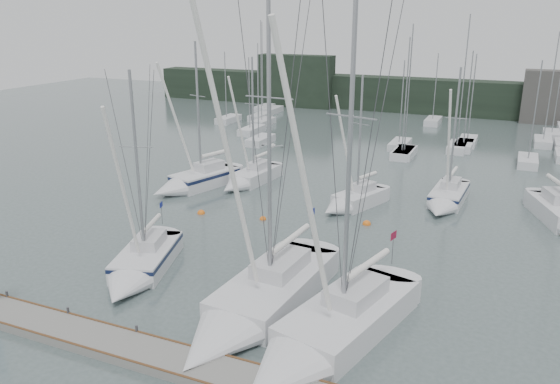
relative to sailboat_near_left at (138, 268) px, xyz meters
The scene contains 16 objects.
ground 5.87m from the sailboat_near_left, ahead, with size 160.00×160.00×0.00m, color #4A5A59.
dock 8.31m from the sailboat_near_left, 46.10° to the right, with size 24.00×2.00×0.40m, color slate.
far_treeline 61.32m from the sailboat_near_left, 84.61° to the left, with size 90.00×4.00×5.00m, color black.
far_building_left 60.81m from the sailboat_near_left, 103.57° to the left, with size 12.00×3.00×8.00m, color black.
mast_forest 44.49m from the sailboat_near_left, 79.03° to the left, with size 49.18×26.26×14.13m.
sailboat_near_left is the anchor object (origin of this frame).
sailboat_near_center 7.90m from the sailboat_near_left, 12.21° to the right, with size 4.41×12.58×17.70m.
sailboat_near_right 11.97m from the sailboat_near_left, 13.04° to the right, with size 6.02×11.71×17.03m.
sailboat_mid_a 16.15m from the sailboat_near_left, 111.58° to the left, with size 5.06×8.73×12.83m.
sailboat_mid_b 18.02m from the sailboat_near_left, 97.07° to the left, with size 3.12×7.61×11.40m.
sailboat_mid_c 17.39m from the sailboat_near_left, 64.13° to the left, with size 4.29×6.66×10.54m.
sailboat_mid_d 23.70m from the sailboat_near_left, 53.44° to the left, with size 2.75×7.70×11.10m.
buoy_a 11.25m from the sailboat_near_left, 77.07° to the left, with size 0.48×0.48×0.48m, color orange.
buoy_b 16.13m from the sailboat_near_left, 53.50° to the left, with size 0.59×0.59×0.59m, color orange.
buoy_c 10.48m from the sailboat_near_left, 102.03° to the left, with size 0.57×0.57×0.57m, color orange.
seagull 10.51m from the sailboat_near_left, 14.44° to the left, with size 1.07×0.47×0.21m.
Camera 1 is at (12.39, -21.07, 13.94)m, focal length 35.00 mm.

